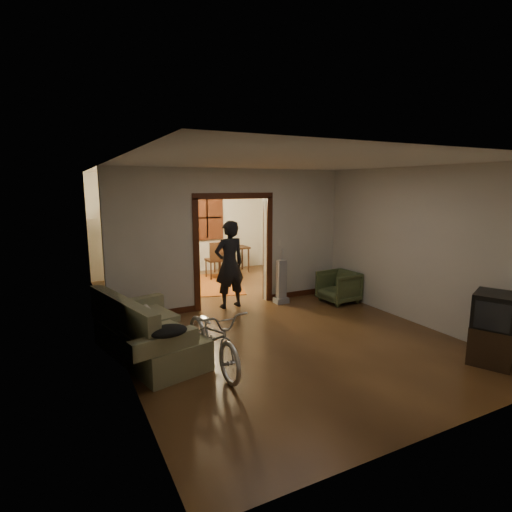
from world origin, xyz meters
TOP-DOWN VIEW (x-y plane):
  - floor at (0.00, 0.00)m, footprint 5.00×8.50m
  - ceiling at (0.00, 0.00)m, footprint 5.00×8.50m
  - wall_back at (0.00, 4.25)m, footprint 5.00×0.02m
  - wall_left at (-2.50, 0.00)m, footprint 0.02×8.50m
  - wall_right at (2.50, 0.00)m, footprint 0.02×8.50m
  - partition_wall at (0.00, 0.75)m, footprint 5.00×0.14m
  - door_casing at (0.00, 0.75)m, footprint 1.74×0.20m
  - far_window at (0.70, 4.21)m, footprint 0.98×0.06m
  - chandelier at (0.00, 2.50)m, footprint 0.24×0.24m
  - light_switch at (1.05, 0.68)m, footprint 0.08×0.01m
  - sofa at (-2.12, -1.05)m, footprint 1.36×2.16m
  - rolled_paper at (-2.02, -0.75)m, footprint 0.10×0.81m
  - jacket at (-2.07, -1.96)m, footprint 0.49×0.37m
  - bicycle at (-1.43, -1.82)m, footprint 0.65×1.70m
  - armchair at (2.08, -0.10)m, footprint 0.78×0.76m
  - tv_stand at (2.11, -3.45)m, footprint 0.76×0.74m
  - crt_tv at (2.11, -3.45)m, footprint 0.75×0.72m
  - vacuum at (0.95, 0.40)m, footprint 0.30×0.25m
  - person at (-0.13, 0.63)m, footprint 0.69×0.49m
  - oriental_rug at (0.04, 2.63)m, footprint 2.31×2.69m
  - locker at (-1.48, 3.82)m, footprint 0.97×0.68m
  - globe at (-1.48, 3.82)m, footprint 0.30×0.30m
  - desk at (1.22, 3.67)m, footprint 1.08×0.77m
  - desk_chair at (0.54, 3.19)m, footprint 0.55×0.55m

SIDE VIEW (x-z plane):
  - floor at x=0.00m, z-range -0.01..0.01m
  - oriental_rug at x=0.04m, z-range 0.00..0.02m
  - tv_stand at x=2.11m, z-range 0.00..0.54m
  - armchair at x=2.08m, z-range 0.00..0.67m
  - desk at x=1.22m, z-range 0.00..0.72m
  - bicycle at x=-1.43m, z-range 0.00..0.88m
  - sofa at x=-2.12m, z-range 0.00..0.92m
  - vacuum at x=0.95m, z-range 0.00..0.93m
  - desk_chair at x=0.54m, z-range 0.00..1.00m
  - rolled_paper at x=-2.02m, z-range 0.48..0.58m
  - jacket at x=-2.07m, z-range 0.61..0.75m
  - crt_tv at x=2.11m, z-range 0.50..1.01m
  - locker at x=-1.48m, z-range 0.00..1.76m
  - person at x=-0.13m, z-range 0.00..1.78m
  - door_casing at x=0.00m, z-range -0.06..2.26m
  - light_switch at x=1.05m, z-range 1.19..1.31m
  - wall_back at x=0.00m, z-range 0.00..2.80m
  - wall_left at x=-2.50m, z-range 0.00..2.80m
  - wall_right at x=2.50m, z-range 0.00..2.80m
  - partition_wall at x=0.00m, z-range 0.00..2.80m
  - far_window at x=0.70m, z-range 0.91..2.19m
  - globe at x=-1.48m, z-range 1.79..2.09m
  - chandelier at x=0.00m, z-range 2.23..2.47m
  - ceiling at x=0.00m, z-range 2.79..2.80m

